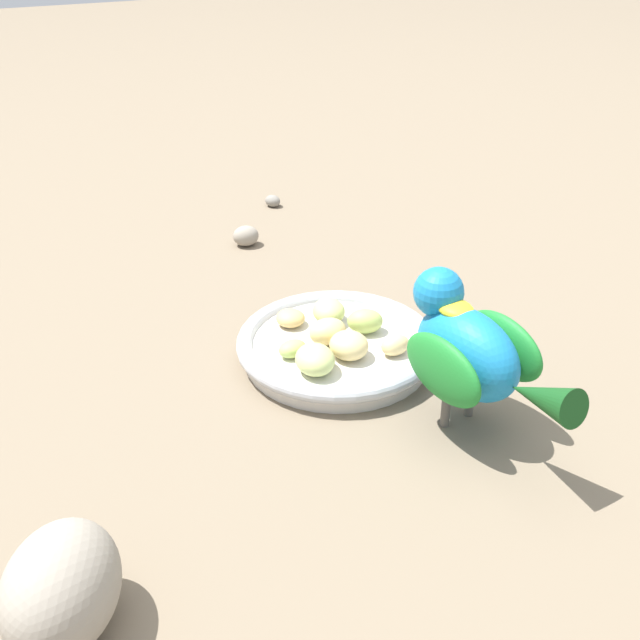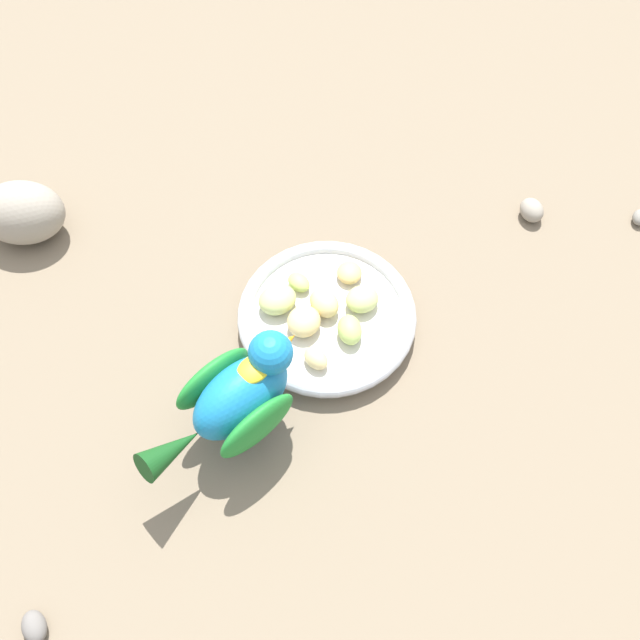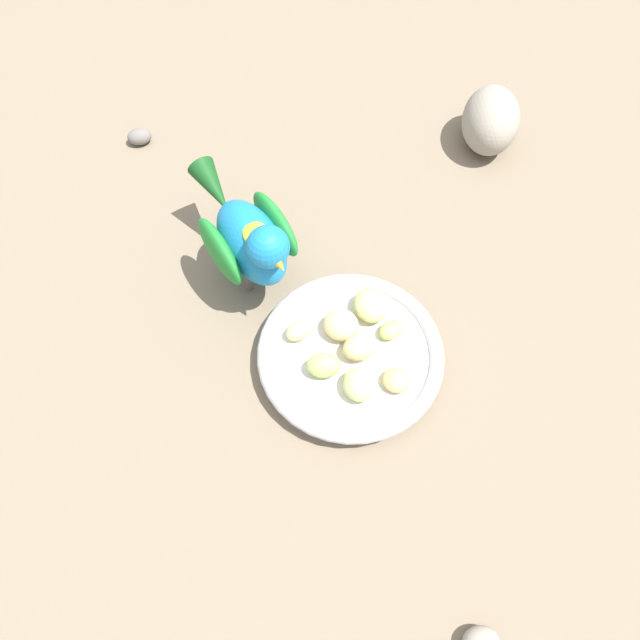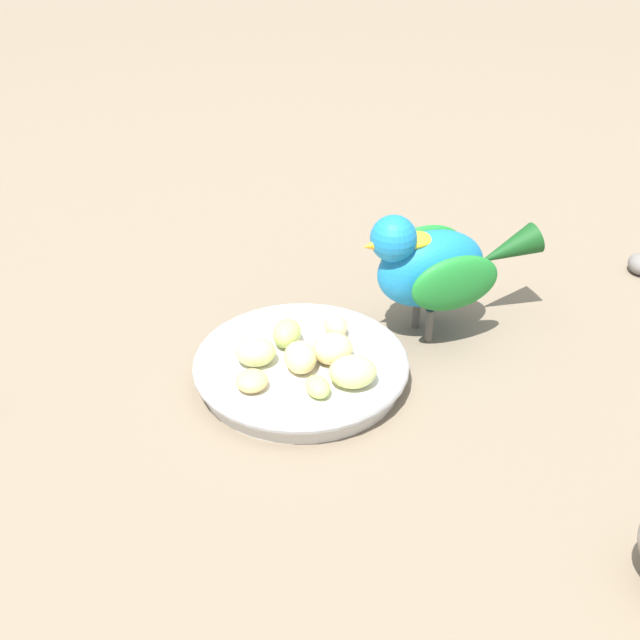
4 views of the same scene
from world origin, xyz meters
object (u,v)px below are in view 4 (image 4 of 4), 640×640
object	(u,v)px
apple_piece_5	(318,387)
apple_piece_4	(332,349)
pebble_1	(639,264)
apple_piece_1	(252,381)
apple_piece_2	(287,333)
apple_piece_7	(353,372)
parrot	(434,264)
apple_piece_6	(336,325)
apple_piece_3	(256,352)
feeding_bowl	(301,368)
apple_piece_0	(300,357)

from	to	relation	value
apple_piece_5	apple_piece_4	bearing A→B (deg)	-22.41
apple_piece_4	pebble_1	distance (m)	0.37
apple_piece_1	apple_piece_4	xyz separation A→B (m)	(0.03, -0.07, 0.00)
apple_piece_2	apple_piece_7	size ratio (longest dim) A/B	0.84
apple_piece_5	parrot	distance (m)	0.17
apple_piece_1	apple_piece_6	world-z (taller)	apple_piece_6
apple_piece_6	apple_piece_2	bearing A→B (deg)	103.23
parrot	apple_piece_3	bearing A→B (deg)	5.19
apple_piece_6	pebble_1	size ratio (longest dim) A/B	0.94
apple_piece_7	parrot	xyz separation A→B (m)	(0.10, -0.09, 0.04)
feeding_bowl	apple_piece_3	world-z (taller)	apple_piece_3
apple_piece_3	apple_piece_7	world-z (taller)	apple_piece_7
apple_piece_3	pebble_1	distance (m)	0.43
apple_piece_1	apple_piece_5	size ratio (longest dim) A/B	1.05
apple_piece_2	apple_piece_5	size ratio (longest dim) A/B	1.27
feeding_bowl	apple_piece_7	size ratio (longest dim) A/B	4.67
feeding_bowl	apple_piece_1	bearing A→B (deg)	124.45
apple_piece_4	apple_piece_7	xyz separation A→B (m)	(-0.04, -0.01, 0.00)
feeding_bowl	apple_piece_5	xyz separation A→B (m)	(-0.05, -0.01, 0.01)
apple_piece_7	pebble_1	distance (m)	0.38
parrot	pebble_1	bearing A→B (deg)	-174.83
apple_piece_1	apple_piece_3	bearing A→B (deg)	-9.48
parrot	apple_piece_4	bearing A→B (deg)	17.83
apple_piece_0	pebble_1	size ratio (longest dim) A/B	1.18
apple_piece_3	apple_piece_2	bearing A→B (deg)	-49.65
apple_piece_1	apple_piece_4	world-z (taller)	apple_piece_4
apple_piece_2	apple_piece_5	distance (m)	0.08
apple_piece_2	apple_piece_6	distance (m)	0.05
feeding_bowl	parrot	world-z (taller)	parrot
apple_piece_4	pebble_1	world-z (taller)	apple_piece_4
feeding_bowl	apple_piece_7	xyz separation A→B (m)	(-0.04, -0.04, 0.02)
feeding_bowl	apple_piece_6	size ratio (longest dim) A/B	6.67
apple_piece_5	parrot	bearing A→B (deg)	-48.20
apple_piece_6	pebble_1	world-z (taller)	apple_piece_6
feeding_bowl	apple_piece_4	world-z (taller)	apple_piece_4
apple_piece_5	pebble_1	xyz separation A→B (m)	(0.19, -0.36, -0.02)
apple_piece_0	feeding_bowl	bearing A→B (deg)	-10.43
apple_piece_0	pebble_1	bearing A→B (deg)	-67.83
apple_piece_7	feeding_bowl	bearing A→B (deg)	47.51
feeding_bowl	apple_piece_5	bearing A→B (deg)	-170.02
apple_piece_4	apple_piece_6	xyz separation A→B (m)	(0.04, -0.01, -0.00)
apple_piece_1	parrot	distance (m)	0.20
apple_piece_3	feeding_bowl	bearing A→B (deg)	-99.15
feeding_bowl	apple_piece_6	bearing A→B (deg)	-41.00
apple_piece_3	apple_piece_6	world-z (taller)	apple_piece_3
apple_piece_4	apple_piece_5	bearing A→B (deg)	157.59
apple_piece_1	apple_piece_2	distance (m)	0.07
apple_piece_3	apple_piece_7	distance (m)	0.09
apple_piece_2	apple_piece_6	world-z (taller)	apple_piece_2
pebble_1	feeding_bowl	bearing A→B (deg)	111.11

